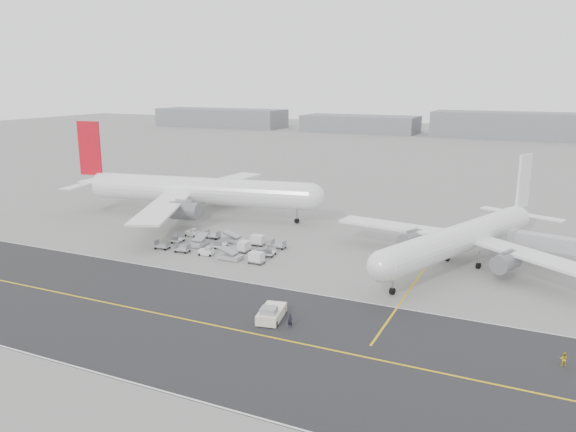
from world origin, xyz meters
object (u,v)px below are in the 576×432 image
at_px(ground_crew_a, 290,321).
at_px(airliner_b, 464,237).
at_px(airliner_a, 194,190).
at_px(ground_crew_b, 564,359).
at_px(pushback_tug, 271,313).
at_px(jet_bridge, 555,246).

bearing_deg(ground_crew_a, airliner_b, 62.75).
distance_m(airliner_a, ground_crew_a, 65.22).
bearing_deg(ground_crew_b, airliner_b, -66.66).
relative_size(pushback_tug, ground_crew_b, 4.64).
xyz_separation_m(ground_crew_a, ground_crew_b, (31.92, 3.83, -0.09)).
bearing_deg(airliner_b, jet_bridge, 40.76).
bearing_deg(ground_crew_a, airliner_a, 132.49).
bearing_deg(airliner_b, airliner_a, -167.91).
relative_size(airliner_b, ground_crew_b, 28.45).
height_order(airliner_b, ground_crew_b, airliner_b).
bearing_deg(pushback_tug, airliner_b, 49.49).
xyz_separation_m(airliner_b, pushback_tug, (-19.70, -34.38, -4.10)).
xyz_separation_m(jet_bridge, ground_crew_a, (-30.59, -40.45, -3.04)).
xyz_separation_m(pushback_tug, ground_crew_b, (35.22, 2.69, -0.06)).
distance_m(airliner_a, jet_bridge, 76.77).
relative_size(airliner_a, jet_bridge, 4.09).
distance_m(ground_crew_a, ground_crew_b, 32.15).
height_order(pushback_tug, jet_bridge, jet_bridge).
xyz_separation_m(airliner_a, ground_crew_b, (77.86, -42.16, -5.38)).
height_order(airliner_a, jet_bridge, airliner_a).
height_order(airliner_a, pushback_tug, airliner_a).
height_order(airliner_b, pushback_tug, airliner_b).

